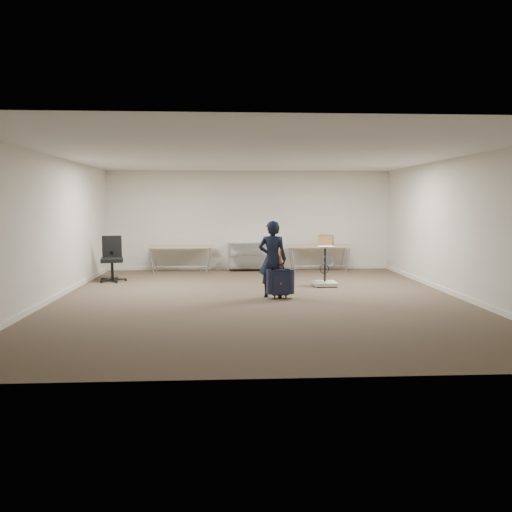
{
  "coord_description": "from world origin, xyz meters",
  "views": [
    {
      "loc": [
        -0.58,
        -9.68,
        1.88
      ],
      "look_at": [
        -0.04,
        0.3,
        0.83
      ],
      "focal_mm": 35.0,
      "sensor_mm": 36.0,
      "label": 1
    }
  ],
  "objects": [
    {
      "name": "cardboard_box",
      "position": [
        2.08,
        3.87,
        0.88
      ],
      "size": [
        0.47,
        0.42,
        0.29
      ],
      "primitive_type": "cube",
      "rotation": [
        0.0,
        0.0,
        -0.38
      ],
      "color": "olive",
      "rests_on": "folding_table_right"
    },
    {
      "name": "ground",
      "position": [
        0.0,
        0.0,
        0.0
      ],
      "size": [
        9.0,
        9.0,
        0.0
      ],
      "primitive_type": "plane",
      "color": "#4A3C2D",
      "rests_on": "ground"
    },
    {
      "name": "room_shell",
      "position": [
        0.0,
        1.38,
        0.05
      ],
      "size": [
        8.0,
        9.0,
        9.0
      ],
      "color": "beige",
      "rests_on": "ground"
    },
    {
      "name": "equipment_cart",
      "position": [
        1.61,
        1.49,
        0.24
      ],
      "size": [
        0.5,
        0.5,
        0.92
      ],
      "color": "beige",
      "rests_on": "ground"
    },
    {
      "name": "folding_table_right",
      "position": [
        1.9,
        3.95,
        0.68
      ],
      "size": [
        1.8,
        0.75,
        0.73
      ],
      "color": "tan",
      "rests_on": "ground"
    },
    {
      "name": "office_chair",
      "position": [
        -3.42,
        2.48,
        0.33
      ],
      "size": [
        0.66,
        0.66,
        1.1
      ],
      "color": "black",
      "rests_on": "ground"
    },
    {
      "name": "suitcase",
      "position": [
        0.43,
        0.05,
        0.33
      ],
      "size": [
        0.36,
        0.22,
        0.98
      ],
      "color": "black",
      "rests_on": "ground"
    },
    {
      "name": "folding_table_left",
      "position": [
        -1.9,
        3.95,
        0.68
      ],
      "size": [
        1.8,
        0.75,
        0.73
      ],
      "color": "tan",
      "rests_on": "ground"
    },
    {
      "name": "wire_shelf",
      "position": [
        0.0,
        4.2,
        0.44
      ],
      "size": [
        1.22,
        0.47,
        0.8
      ],
      "color": "silver",
      "rests_on": "ground"
    },
    {
      "name": "person",
      "position": [
        0.28,
        0.18,
        0.77
      ],
      "size": [
        0.62,
        0.47,
        1.55
      ],
      "primitive_type": "imported",
      "rotation": [
        0.0,
        0.0,
        2.95
      ],
      "color": "black",
      "rests_on": "ground"
    }
  ]
}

